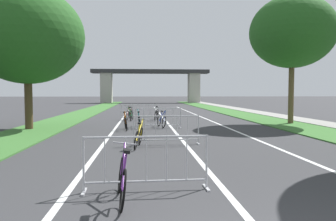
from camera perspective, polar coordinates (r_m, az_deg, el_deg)
The scene contains 21 objects.
grass_verge_left at distance 30.68m, azimuth -14.34°, elevation -0.35°, with size 2.76×67.46×0.05m, color #386B2D.
grass_verge_right at distance 31.36m, azimuth 10.77°, elevation -0.23°, with size 2.76×67.46×0.05m, color #386B2D.
sidewalk_path_right at distance 32.04m, azimuth 14.72°, elevation -0.18°, with size 1.81×67.46×0.08m, color gray.
lane_stripe_center at distance 22.24m, azimuth -0.57°, elevation -1.61°, with size 0.14×39.03×0.01m, color silver.
lane_stripe_right_lane at distance 22.64m, azimuth 6.92°, elevation -1.55°, with size 0.14×39.03×0.01m, color silver.
lane_stripe_left_lane at distance 22.22m, azimuth -8.19°, elevation -1.65°, with size 0.14×39.03×0.01m, color silver.
overpass_bridge at distance 58.40m, azimuth -3.09°, elevation 5.25°, with size 20.89×3.00×5.95m.
tree_left_oak_near at distance 17.77m, azimuth -23.58°, elevation 11.94°, with size 5.57×5.57×7.02m.
tree_right_cypress_far at distance 20.76m, azimuth 21.06°, elevation 12.75°, with size 4.94×4.94×7.50m.
crowd_barrier_nearest at distance 6.22m, azimuth -3.84°, elevation -9.29°, with size 2.40×0.51×1.05m.
crowd_barrier_second at distance 11.55m, azimuth -0.31°, elevation -3.49°, with size 2.40×0.50×1.05m.
crowd_barrier_third at distance 16.87m, azimuth -1.71°, elevation -1.38°, with size 2.40×0.54×1.05m.
crowd_barrier_fourth at distance 22.20m, azimuth -5.26°, elevation -0.29°, with size 2.41×0.56×1.05m.
bicycle_blue_0 at distance 17.41m, azimuth -1.13°, elevation -1.76°, with size 0.69×1.61×0.99m.
bicycle_red_1 at distance 22.68m, azimuth -6.78°, elevation -0.61°, with size 0.56×1.69×1.00m.
bicycle_orange_2 at distance 16.31m, azimuth -7.49°, elevation -2.10°, with size 0.42×1.62×1.01m.
bicycle_teal_3 at distance 17.41m, azimuth -5.08°, elevation -1.76°, with size 0.43×1.74×0.97m.
bicycle_yellow_4 at distance 11.05m, azimuth -5.19°, elevation -4.65°, with size 0.54×1.69×0.97m.
bicycle_black_5 at distance 21.66m, azimuth -2.00°, elevation -0.76°, with size 0.56×1.73×0.98m.
bicycle_green_6 at distance 21.64m, azimuth -6.54°, elevation -0.78°, with size 0.55×1.77×0.99m.
bicycle_purple_7 at distance 5.68m, azimuth -8.08°, elevation -11.91°, with size 0.43×1.68×0.97m.
Camera 1 is at (-1.56, -2.59, 1.86)m, focal length 34.60 mm.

